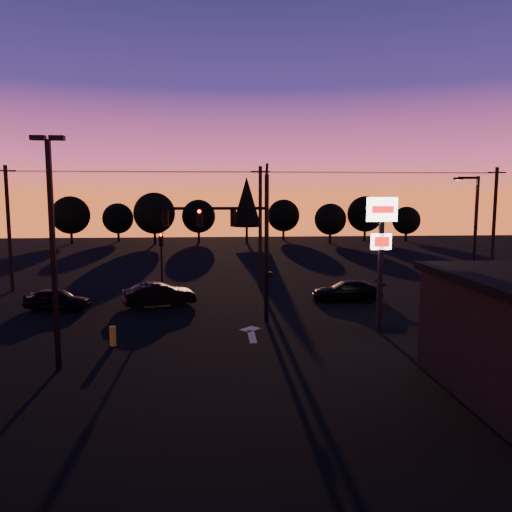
{
  "coord_description": "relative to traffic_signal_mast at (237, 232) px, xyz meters",
  "views": [
    {
      "loc": [
        -1.11,
        -22.73,
        6.91
      ],
      "look_at": [
        1.0,
        5.0,
        3.5
      ],
      "focal_mm": 35.0,
      "sensor_mm": 36.0,
      "label": 1
    }
  ],
  "objects": [
    {
      "name": "tree_2",
      "position": [
        -9.9,
        44.01,
        -0.57
      ],
      "size": [
        5.77,
        5.78,
        7.26
      ],
      "color": "black",
      "rests_on": "ground"
    },
    {
      "name": "pylon_sign",
      "position": [
        7.1,
        -2.49,
        -0.02
      ],
      "size": [
        1.5,
        0.28,
        6.8
      ],
      "color": "black",
      "rests_on": "ground"
    },
    {
      "name": "tree_0",
      "position": [
        -21.9,
        46.01,
        -0.88
      ],
      "size": [
        5.36,
        5.36,
        6.74
      ],
      "color": "black",
      "rests_on": "ground"
    },
    {
      "name": "lane_arrow",
      "position": [
        0.6,
        -2.33,
        -4.93
      ],
      "size": [
        1.2,
        3.1,
        0.01
      ],
      "color": "beige",
      "rests_on": "ground"
    },
    {
      "name": "car_left",
      "position": [
        -10.74,
        3.59,
        -4.28
      ],
      "size": [
        4.09,
        2.3,
        1.31
      ],
      "primitive_type": "imported",
      "rotation": [
        0.0,
        0.0,
        1.37
      ],
      "color": "black",
      "rests_on": "ground"
    },
    {
      "name": "utility_pole_1",
      "position": [
        2.1,
        10.01,
        -0.34
      ],
      "size": [
        1.4,
        0.26,
        9.0
      ],
      "color": "black",
      "rests_on": "ground"
    },
    {
      "name": "power_wires",
      "position": [
        2.1,
        10.01,
        3.63
      ],
      "size": [
        36.0,
        1.22,
        0.07
      ],
      "color": "black",
      "rests_on": "ground"
    },
    {
      "name": "parking_lot_light",
      "position": [
        -7.4,
        -6.99,
        0.33
      ],
      "size": [
        1.25,
        0.3,
        9.14
      ],
      "color": "black",
      "rests_on": "ground"
    },
    {
      "name": "suv_parked",
      "position": [
        11.55,
        -5.12,
        -4.23
      ],
      "size": [
        2.55,
        5.19,
        1.42
      ],
      "primitive_type": "imported",
      "rotation": [
        0.0,
        0.0,
        0.04
      ],
      "color": "black",
      "rests_on": "ground"
    },
    {
      "name": "tree_8",
      "position": [
        27.1,
        46.01,
        -1.82
      ],
      "size": [
        4.12,
        4.12,
        5.19
      ],
      "color": "black",
      "rests_on": "ground"
    },
    {
      "name": "tree_5",
      "position": [
        9.1,
        50.01,
        -1.19
      ],
      "size": [
        4.95,
        4.95,
        6.22
      ],
      "color": "black",
      "rests_on": "ground"
    },
    {
      "name": "tree_7",
      "position": [
        21.1,
        47.01,
        -0.88
      ],
      "size": [
        5.36,
        5.36,
        6.74
      ],
      "color": "black",
      "rests_on": "ground"
    },
    {
      "name": "tree_6",
      "position": [
        15.1,
        44.01,
        -1.5
      ],
      "size": [
        4.54,
        4.54,
        5.71
      ],
      "color": "black",
      "rests_on": "ground"
    },
    {
      "name": "car_right",
      "position": [
        7.39,
        4.88,
        -4.27
      ],
      "size": [
        4.76,
        2.29,
        1.34
      ],
      "primitive_type": "imported",
      "rotation": [
        0.0,
        0.0,
        -1.66
      ],
      "color": "black",
      "rests_on": "ground"
    },
    {
      "name": "streetlight",
      "position": [
        14.01,
        1.51,
        -0.52
      ],
      "size": [
        1.55,
        0.35,
        8.0
      ],
      "color": "black",
      "rests_on": "ground"
    },
    {
      "name": "car_mid",
      "position": [
        -4.73,
        4.27,
        -4.21
      ],
      "size": [
        4.69,
        2.8,
        1.46
      ],
      "primitive_type": "imported",
      "rotation": [
        0.0,
        0.0,
        1.87
      ],
      "color": "black",
      "rests_on": "ground"
    },
    {
      "name": "tree_1",
      "position": [
        -15.9,
        49.01,
        -1.5
      ],
      "size": [
        4.54,
        4.54,
        5.71
      ],
      "color": "black",
      "rests_on": "ground"
    },
    {
      "name": "utility_pole_0",
      "position": [
        -15.9,
        10.01,
        -0.34
      ],
      "size": [
        1.4,
        0.26,
        9.0
      ],
      "color": "black",
      "rests_on": "ground"
    },
    {
      "name": "secondary_signal",
      "position": [
        -4.9,
        7.49,
        -2.07
      ],
      "size": [
        0.3,
        0.31,
        4.35
      ],
      "color": "black",
      "rests_on": "ground"
    },
    {
      "name": "utility_pole_2",
      "position": [
        20.1,
        10.01,
        -0.34
      ],
      "size": [
        1.4,
        0.26,
        9.0
      ],
      "color": "black",
      "rests_on": "ground"
    },
    {
      "name": "bollard",
      "position": [
        -5.9,
        -3.92,
        -4.49
      ],
      "size": [
        0.3,
        0.3,
        0.9
      ],
      "primitive_type": "cylinder",
      "color": "gold",
      "rests_on": "ground"
    },
    {
      "name": "traffic_signal_mast",
      "position": [
        0.0,
        0.0,
        0.0
      ],
      "size": [
        6.79,
        0.52,
        8.58
      ],
      "color": "black",
      "rests_on": "ground"
    },
    {
      "name": "ground",
      "position": [
        0.1,
        -3.99,
        -4.94
      ],
      "size": [
        120.0,
        120.0,
        0.0
      ],
      "primitive_type": "plane",
      "color": "black",
      "rests_on": "ground"
    },
    {
      "name": "tree_3",
      "position": [
        -3.9,
        48.01,
        -1.19
      ],
      "size": [
        4.95,
        4.95,
        6.22
      ],
      "color": "black",
      "rests_on": "ground"
    },
    {
      "name": "tree_4",
      "position": [
        3.1,
        45.01,
        0.99
      ],
      "size": [
        4.18,
        4.18,
        9.5
      ],
      "color": "black",
      "rests_on": "ground"
    }
  ]
}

